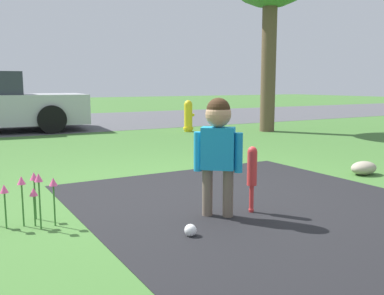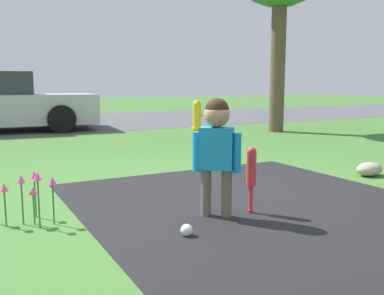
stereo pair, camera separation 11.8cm
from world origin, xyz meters
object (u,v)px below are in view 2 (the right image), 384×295
fire_hydrant (197,116)px  baseball_bat (251,171)px  child (217,141)px  sports_ball (187,230)px

fire_hydrant → baseball_bat: bearing=-114.8°
child → baseball_bat: 0.39m
sports_ball → fire_hydrant: fire_hydrant is taller
sports_ball → baseball_bat: bearing=18.1°
sports_ball → fire_hydrant: bearing=60.5°
baseball_bat → sports_ball: baseball_bat is taller
sports_ball → child: bearing=34.7°
baseball_bat → fire_hydrant: (2.52, 5.47, -0.01)m
fire_hydrant → sports_ball: bearing=-119.5°
child → sports_ball: size_ratio=10.94×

